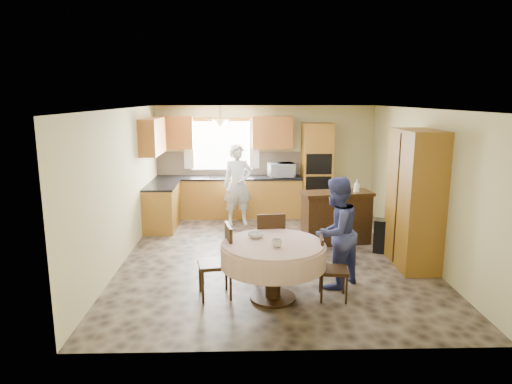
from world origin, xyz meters
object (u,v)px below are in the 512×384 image
at_px(cupboard, 415,199).
at_px(chair_left, 221,257).
at_px(chair_right, 328,265).
at_px(person_sink, 238,185).
at_px(oven_tower, 317,170).
at_px(sideboard, 336,219).
at_px(chair_back, 270,242).
at_px(person_dining, 336,233).
at_px(dining_table, 273,255).

distance_m(cupboard, chair_left, 3.28).
xyz_separation_m(chair_right, person_sink, (-1.26, 3.73, 0.38)).
height_order(oven_tower, cupboard, cupboard).
bearing_deg(sideboard, oven_tower, 82.86).
distance_m(chair_back, chair_right, 1.07).
distance_m(chair_back, person_dining, 1.01).
bearing_deg(chair_right, chair_back, 50.56).
bearing_deg(chair_back, chair_right, 127.71).
bearing_deg(person_dining, dining_table, -16.88).
distance_m(person_sink, person_dining, 3.60).
bearing_deg(oven_tower, cupboard, -71.28).
xyz_separation_m(cupboard, person_sink, (-2.85, 2.50, -0.24)).
height_order(sideboard, chair_right, sideboard).
bearing_deg(cupboard, person_dining, -150.20).
bearing_deg(dining_table, oven_tower, 74.00).
relative_size(chair_left, chair_right, 1.15).
bearing_deg(person_dining, sideboard, -144.20).
xyz_separation_m(oven_tower, sideboard, (0.07, -1.98, -0.60)).
xyz_separation_m(dining_table, person_sink, (-0.51, 3.74, 0.24)).
height_order(chair_left, chair_right, chair_left).
bearing_deg(cupboard, chair_back, -168.54).
relative_size(sideboard, chair_right, 1.47).
bearing_deg(person_dining, person_sink, -108.97).
distance_m(oven_tower, chair_left, 4.73).
xyz_separation_m(chair_left, person_dining, (1.62, 0.30, 0.25)).
distance_m(sideboard, chair_right, 2.48).
relative_size(oven_tower, chair_left, 2.12).
bearing_deg(chair_left, person_dining, 89.32).
xyz_separation_m(chair_left, person_sink, (0.19, 3.61, 0.31)).
height_order(chair_left, person_sink, person_sink).
bearing_deg(chair_right, person_sink, 24.84).
bearing_deg(chair_right, dining_table, 96.96).
distance_m(chair_right, person_dining, 0.56).
relative_size(chair_left, person_sink, 0.58).
relative_size(sideboard, person_dining, 0.80).
relative_size(sideboard, chair_back, 1.26).
relative_size(chair_left, person_dining, 0.63).
xyz_separation_m(oven_tower, chair_back, (-1.27, -3.63, -0.50)).
distance_m(dining_table, chair_left, 0.72).
distance_m(cupboard, dining_table, 2.69).
bearing_deg(chair_back, sideboard, -135.61).
distance_m(oven_tower, person_sink, 1.90).
bearing_deg(chair_back, person_sink, -86.86).
height_order(chair_left, chair_back, chair_back).
height_order(oven_tower, dining_table, oven_tower).
bearing_deg(sideboard, person_sink, 135.20).
bearing_deg(person_dining, chair_right, 25.94).
bearing_deg(chair_left, person_sink, 165.84).
bearing_deg(person_dining, chair_back, -62.64).
xyz_separation_m(sideboard, chair_right, (-0.59, -2.41, 0.02)).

